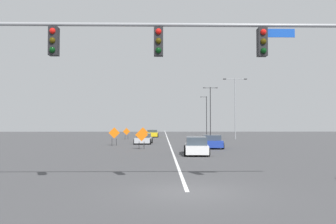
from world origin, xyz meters
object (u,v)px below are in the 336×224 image
street_lamp_near_right (206,114)px  construction_sign_left_lane (114,134)px  traffic_signal_assembly (104,52)px  construction_sign_right_shoulder (142,136)px  street_lamp_mid_right (210,108)px  construction_sign_median_far (143,133)px  car_blue_approaching (212,142)px  street_lamp_far_right (235,104)px  car_white_far (196,146)px  construction_sign_right_lane (143,132)px  car_yellow_passing (152,134)px  car_silver_near (144,139)px  construction_sign_left_shoulder (127,132)px

street_lamp_near_right → construction_sign_left_lane: street_lamp_near_right is taller
traffic_signal_assembly → construction_sign_left_lane: 26.10m
construction_sign_right_shoulder → construction_sign_left_lane: construction_sign_left_lane is taller
street_lamp_mid_right → construction_sign_right_shoulder: 37.02m
construction_sign_median_far → car_blue_approaching: 13.26m
street_lamp_near_right → street_lamp_mid_right: bearing=-92.6°
street_lamp_far_right → car_blue_approaching: (-6.48, -18.67, -4.98)m
street_lamp_far_right → construction_sign_left_lane: 22.80m
construction_sign_right_shoulder → construction_sign_left_lane: (-3.37, 5.22, 0.04)m
traffic_signal_assembly → car_white_far: 16.28m
car_white_far → street_lamp_far_right: bearing=71.1°
construction_sign_median_far → car_white_far: 18.54m
street_lamp_far_right → car_white_far: bearing=-108.9°
street_lamp_far_right → car_blue_approaching: street_lamp_far_right is taller
street_lamp_near_right → car_blue_approaching: 43.99m
construction_sign_left_lane → car_white_far: construction_sign_left_lane is taller
car_white_far → construction_sign_right_lane: bearing=103.0°
street_lamp_mid_right → car_blue_approaching: street_lamp_mid_right is taller
car_blue_approaching → construction_sign_right_lane: bearing=114.0°
street_lamp_near_right → car_yellow_passing: (-11.91, -15.98, -4.11)m
street_lamp_far_right → car_silver_near: 18.37m
construction_sign_median_far → car_white_far: bearing=-73.5°
construction_sign_right_shoulder → construction_sign_median_far: bearing=92.6°
construction_sign_right_shoulder → car_yellow_passing: size_ratio=0.45×
car_white_far → traffic_signal_assembly: bearing=-108.3°
construction_sign_right_lane → construction_sign_left_shoulder: (-2.58, 0.80, -0.08)m
car_blue_approaching → car_yellow_passing: car_blue_approaching is taller
street_lamp_mid_right → street_lamp_near_right: street_lamp_mid_right is taller
street_lamp_near_right → car_silver_near: 38.25m
construction_sign_left_shoulder → car_silver_near: construction_sign_left_shoulder is taller
construction_sign_left_shoulder → car_white_far: 26.79m
traffic_signal_assembly → car_silver_near: bearing=90.2°
street_lamp_near_right → construction_sign_median_far: 35.15m
car_silver_near → car_blue_approaching: bearing=-46.1°
car_yellow_passing → car_white_far: size_ratio=0.95×
street_lamp_near_right → car_silver_near: (-12.43, -35.94, -4.15)m
street_lamp_mid_right → car_yellow_passing: 13.87m
construction_sign_median_far → street_lamp_mid_right: bearing=61.6°
car_blue_approaching → car_yellow_passing: bearing=103.8°
street_lamp_far_right → car_white_far: (-8.73, -25.53, -4.91)m
street_lamp_mid_right → construction_sign_left_shoulder: street_lamp_mid_right is taller
street_lamp_mid_right → car_yellow_passing: bearing=-152.3°
construction_sign_median_far → car_silver_near: size_ratio=0.49×
car_silver_near → construction_sign_left_shoulder: bearing=106.3°
street_lamp_mid_right → car_silver_near: street_lamp_mid_right is taller
construction_sign_left_lane → street_lamp_mid_right: bearing=63.0°
construction_sign_left_shoulder → car_white_far: (8.26, -25.48, -0.45)m
construction_sign_right_lane → street_lamp_near_right: bearing=63.0°
street_lamp_mid_right → car_white_far: street_lamp_mid_right is taller
car_blue_approaching → car_yellow_passing: 28.33m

